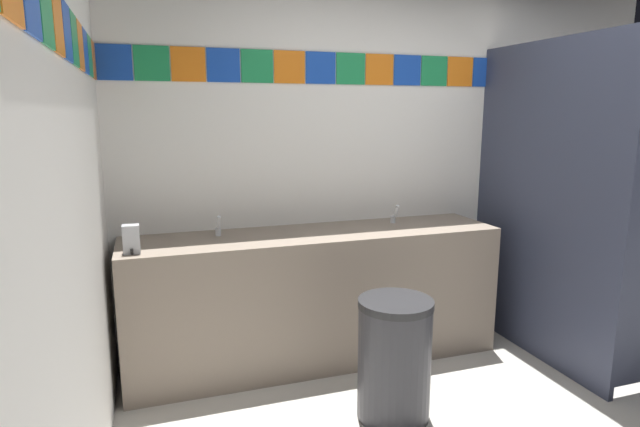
{
  "coord_description": "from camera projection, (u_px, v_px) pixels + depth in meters",
  "views": [
    {
      "loc": [
        -1.79,
        -1.74,
        1.64
      ],
      "look_at": [
        -0.85,
        1.09,
        1.06
      ],
      "focal_mm": 29.44,
      "sensor_mm": 36.0,
      "label": 1
    }
  ],
  "objects": [
    {
      "name": "wall_side",
      "position": [
        48.0,
        211.0,
        1.59
      ],
      "size": [
        0.09,
        3.38,
        2.68
      ],
      "color": "white",
      "rests_on": "ground_plane"
    },
    {
      "name": "soap_dispenser",
      "position": [
        131.0,
        239.0,
        2.88
      ],
      "size": [
        0.09,
        0.09,
        0.16
      ],
      "color": "#B7BABF",
      "rests_on": "vanity_counter"
    },
    {
      "name": "wall_back",
      "position": [
        402.0,
        153.0,
        3.85
      ],
      "size": [
        4.08,
        0.09,
        2.68
      ],
      "color": "white",
      "rests_on": "ground_plane"
    },
    {
      "name": "vanity_counter",
      "position": [
        315.0,
        295.0,
        3.48
      ],
      "size": [
        2.44,
        0.56,
        0.87
      ],
      "color": "gray",
      "rests_on": "ground_plane"
    },
    {
      "name": "faucet_left",
      "position": [
        218.0,
        228.0,
        3.28
      ],
      "size": [
        0.04,
        0.1,
        0.14
      ],
      "color": "silver",
      "rests_on": "vanity_counter"
    },
    {
      "name": "faucet_right",
      "position": [
        394.0,
        216.0,
        3.66
      ],
      "size": [
        0.04,
        0.1,
        0.14
      ],
      "color": "silver",
      "rests_on": "vanity_counter"
    },
    {
      "name": "toilet",
      "position": [
        575.0,
        291.0,
        3.99
      ],
      "size": [
        0.39,
        0.49,
        0.74
      ],
      "color": "white",
      "rests_on": "ground_plane"
    },
    {
      "name": "stall_divider",
      "position": [
        593.0,
        209.0,
        3.27
      ],
      "size": [
        0.92,
        1.35,
        2.09
      ],
      "color": "#33384C",
      "rests_on": "ground_plane"
    },
    {
      "name": "trash_bin",
      "position": [
        394.0,
        359.0,
        2.82
      ],
      "size": [
        0.4,
        0.4,
        0.67
      ],
      "color": "#333338",
      "rests_on": "ground_plane"
    }
  ]
}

